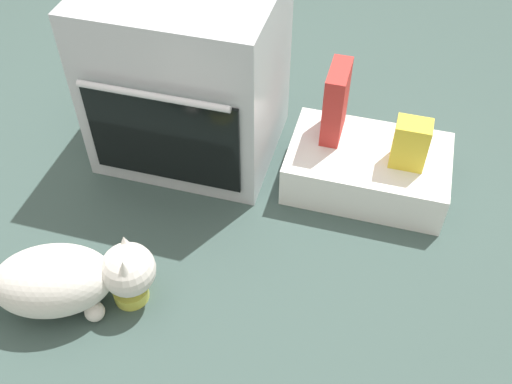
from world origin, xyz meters
TOP-DOWN VIEW (x-y plane):
  - ground at (0.00, 0.00)m, footprint 8.00×8.00m
  - oven at (0.03, 0.48)m, footprint 0.66×0.59m
  - pantry_cabinet at (0.73, 0.43)m, footprint 0.58×0.37m
  - food_bowl at (0.08, -0.28)m, footprint 0.11×0.11m
  - cat at (-0.08, -0.35)m, footprint 0.73×0.38m
  - snack_bag at (0.86, 0.41)m, footprint 0.12×0.09m
  - cereal_box at (0.58, 0.50)m, footprint 0.07×0.18m

SIDE VIEW (x-z plane):
  - ground at x=0.00m, z-range 0.00..0.00m
  - food_bowl at x=0.08m, z-range -0.01..0.06m
  - pantry_cabinet at x=0.73m, z-range 0.00..0.17m
  - cat at x=-0.08m, z-range 0.01..0.25m
  - snack_bag at x=0.86m, z-range 0.17..0.35m
  - cereal_box at x=0.58m, z-range 0.17..0.45m
  - oven at x=0.03m, z-range 0.00..0.68m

